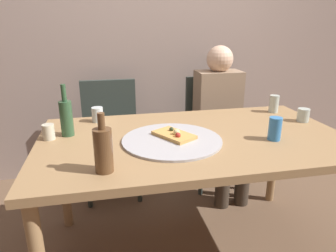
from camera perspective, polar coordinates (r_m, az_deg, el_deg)
The scene contains 15 objects.
ground_plane at distance 2.05m, azimuth 4.29°, elevation -21.95°, with size 8.00×8.00×0.00m, color brown.
back_wall at distance 2.77m, azimuth -2.46°, elevation 18.04°, with size 6.00×0.10×2.60m, color gray.
dining_table at distance 1.69m, azimuth 4.85°, elevation -4.17°, with size 1.65×0.95×0.75m.
pizza_tray at distance 1.58m, azimuth 0.75°, elevation -2.66°, with size 0.52×0.52×0.01m, color #ADADB2.
pizza_slice_last at distance 1.61m, azimuth 1.17°, elevation -1.62°, with size 0.23×0.26×0.05m.
wine_bottle at distance 1.72m, azimuth -18.49°, elevation 1.62°, with size 0.07×0.07×0.28m.
beer_bottle at distance 1.26m, azimuth -12.02°, elevation -4.27°, with size 0.08×0.08×0.25m.
tumbler_near at distance 1.93m, azimuth -13.06°, elevation 2.10°, with size 0.07×0.07×0.09m, color silver.
tumbler_far at distance 2.20m, azimuth 19.20°, elevation 3.94°, with size 0.06×0.06×0.12m, color #B7C6BC.
wine_glass at distance 1.71m, azimuth -21.43°, elevation -1.04°, with size 0.06×0.06×0.08m, color beige.
short_glass at distance 2.06m, azimuth 23.98°, elevation 1.88°, with size 0.07×0.07×0.08m, color #B7C6BC.
soda_can at distance 1.67m, azimuth 19.37°, elevation -0.49°, with size 0.07×0.07×0.12m, color #337AC1.
chair_left at distance 2.50m, azimuth -10.68°, elevation -0.77°, with size 0.44×0.44×0.90m.
chair_right at distance 2.66m, azimuth 8.56°, elevation 0.54°, with size 0.44×0.44×0.90m.
guest_in_sweater at distance 2.48m, azimuth 9.89°, elevation 2.26°, with size 0.36×0.56×1.17m.
Camera 1 is at (-0.46, -1.48, 1.34)m, focal length 32.58 mm.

